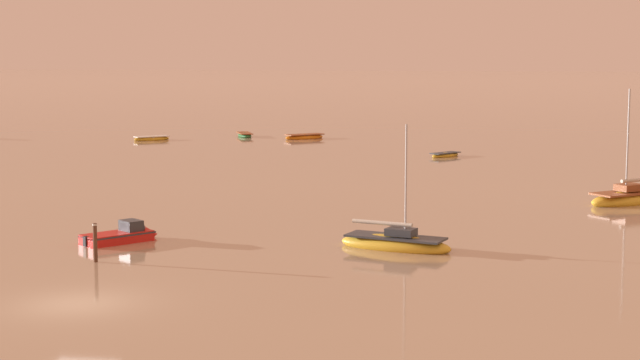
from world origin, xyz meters
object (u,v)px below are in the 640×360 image
object	(u,v)px
sailboat_moored_0	(396,243)
rowboat_moored_0	(152,139)
sailboat_moored_1	(633,198)
mooring_post_near	(95,244)
rowboat_moored_6	(304,137)
rowboat_moored_4	(445,155)
rowboat_moored_3	(245,135)
motorboat_moored_1	(128,236)

from	to	relation	value
sailboat_moored_0	rowboat_moored_0	xyz separation A→B (m)	(-30.21, 54.84, -0.11)
sailboat_moored_1	mooring_post_near	xyz separation A→B (m)	(-26.15, -22.29, 0.51)
sailboat_moored_1	rowboat_moored_6	size ratio (longest dim) A/B	1.69
sailboat_moored_1	rowboat_moored_6	distance (m)	50.46
rowboat_moored_6	rowboat_moored_4	bearing A→B (deg)	94.25
rowboat_moored_0	rowboat_moored_3	distance (m)	10.31
motorboat_moored_1	sailboat_moored_1	bearing A→B (deg)	-17.34
rowboat_moored_6	rowboat_moored_0	bearing A→B (deg)	-24.42
sailboat_moored_0	mooring_post_near	size ratio (longest dim) A/B	3.21
mooring_post_near	sailboat_moored_1	bearing A→B (deg)	40.44
motorboat_moored_1	rowboat_moored_6	bearing A→B (deg)	41.18
motorboat_moored_1	rowboat_moored_6	size ratio (longest dim) A/B	0.92
rowboat_moored_4	rowboat_moored_6	size ratio (longest dim) A/B	0.75
rowboat_moored_0	rowboat_moored_3	xyz separation A→B (m)	(8.55, 5.77, -0.00)
rowboat_moored_0	rowboat_moored_6	distance (m)	15.92
rowboat_moored_4	motorboat_moored_1	bearing A→B (deg)	-159.82
rowboat_moored_0	rowboat_moored_6	size ratio (longest dim) A/B	0.86
rowboat_moored_3	rowboat_moored_6	xyz separation A→B (m)	(6.80, -1.53, 0.03)
sailboat_moored_0	sailboat_moored_1	distance (m)	21.57
rowboat_moored_4	rowboat_moored_6	distance (m)	22.18
rowboat_moored_4	mooring_post_near	size ratio (longest dim) A/B	1.67
sailboat_moored_0	mooring_post_near	world-z (taller)	sailboat_moored_0
sailboat_moored_0	motorboat_moored_1	xyz separation A→B (m)	(-13.29, -0.07, -0.04)
sailboat_moored_0	sailboat_moored_1	size ratio (longest dim) A/B	0.85
mooring_post_near	rowboat_moored_3	bearing A→B (deg)	97.50
sailboat_moored_1	rowboat_moored_4	bearing A→B (deg)	-102.71
mooring_post_near	rowboat_moored_4	bearing A→B (deg)	74.31
rowboat_moored_0	sailboat_moored_1	bearing A→B (deg)	-80.33
sailboat_moored_0	rowboat_moored_3	size ratio (longest dim) A/B	1.56
sailboat_moored_0	rowboat_moored_3	distance (m)	64.36
rowboat_moored_0	rowboat_moored_4	bearing A→B (deg)	-60.10
rowboat_moored_3	sailboat_moored_1	bearing A→B (deg)	15.85
rowboat_moored_3	rowboat_moored_4	world-z (taller)	rowboat_moored_3
sailboat_moored_1	rowboat_moored_0	bearing A→B (deg)	-79.52
sailboat_moored_1	mooring_post_near	distance (m)	34.36
sailboat_moored_1	rowboat_moored_4	world-z (taller)	sailboat_moored_1
sailboat_moored_1	motorboat_moored_1	size ratio (longest dim) A/B	1.84
sailboat_moored_0	rowboat_moored_6	size ratio (longest dim) A/B	1.43
rowboat_moored_4	mooring_post_near	xyz separation A→B (m)	(-13.58, -48.33, 0.69)
motorboat_moored_1	rowboat_moored_3	distance (m)	61.25
rowboat_moored_0	mooring_post_near	size ratio (longest dim) A/B	1.94
rowboat_moored_3	mooring_post_near	xyz separation A→B (m)	(8.66, -65.79, 0.67)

